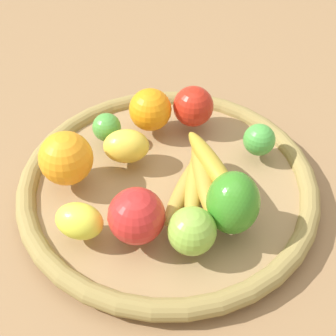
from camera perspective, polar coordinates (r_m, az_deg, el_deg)
The scene contains 13 objects.
ground_plane at distance 0.80m, azimuth -0.00°, elevation -2.96°, with size 2.40×2.40×0.00m, color olive.
basket at distance 0.79m, azimuth -0.00°, elevation -2.07°, with size 0.47×0.47×0.04m.
banana_bunch at distance 0.73m, azimuth 3.61°, elevation -1.05°, with size 0.16×0.16×0.07m.
lemon_1 at distance 0.79m, azimuth -4.77°, elevation 2.49°, with size 0.07×0.05×0.05m, color yellow.
apple_1 at distance 0.67m, azimuth -3.60°, elevation -5.46°, with size 0.08×0.08×0.08m, color red.
orange_0 at distance 0.84m, azimuth -2.02°, elevation 6.64°, with size 0.07×0.07×0.07m, color orange.
apple_0 at distance 0.66m, azimuth 2.73°, elevation -7.16°, with size 0.07×0.07×0.07m, color #85B740.
bell_pepper at distance 0.68m, azimuth 7.39°, elevation -3.94°, with size 0.08×0.07×0.09m, color #378522.
orange_1 at distance 0.76m, azimuth -11.53°, elevation 1.10°, with size 0.08×0.08×0.08m, color orange.
lemon_0 at distance 0.69m, azimuth -10.04°, elevation -5.95°, with size 0.07×0.05×0.05m, color #E2E540.
lime_1 at distance 0.83m, azimuth -6.98°, elevation 4.62°, with size 0.05×0.05×0.05m, color #4DA13E.
apple_2 at distance 0.85m, azimuth 2.89°, elevation 7.02°, with size 0.07×0.07×0.07m, color red.
lime_0 at distance 0.81m, azimuth 10.32°, elevation 3.18°, with size 0.05×0.05×0.05m, color green.
Camera 1 is at (0.34, -0.42, 0.59)m, focal length 53.64 mm.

